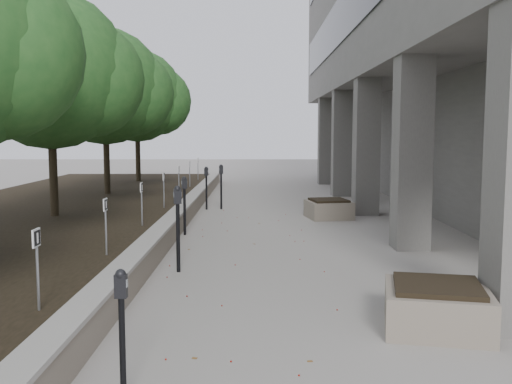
{
  "coord_description": "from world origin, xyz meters",
  "views": [
    {
      "loc": [
        0.18,
        -5.96,
        2.46
      ],
      "look_at": [
        0.15,
        6.94,
        1.1
      ],
      "focal_mm": 40.29,
      "sensor_mm": 36.0,
      "label": 1
    }
  ],
  "objects_px": {
    "parking_meter_3": "(185,206)",
    "parking_meter_4": "(206,188)",
    "crabapple_tree_3": "(51,104)",
    "planter_front": "(437,306)",
    "planter_back": "(329,209)",
    "parking_meter_5": "(221,187)",
    "parking_meter_2": "(178,229)",
    "parking_meter_1": "(122,338)",
    "crabapple_tree_4": "(105,111)",
    "crabapple_tree_5": "(137,115)"
  },
  "relations": [
    {
      "from": "crabapple_tree_5",
      "to": "parking_meter_1",
      "type": "height_order",
      "value": "crabapple_tree_5"
    },
    {
      "from": "parking_meter_5",
      "to": "planter_back",
      "type": "bearing_deg",
      "value": -44.95
    },
    {
      "from": "parking_meter_1",
      "to": "parking_meter_3",
      "type": "distance_m",
      "value": 8.6
    },
    {
      "from": "parking_meter_2",
      "to": "planter_back",
      "type": "relative_size",
      "value": 1.31
    },
    {
      "from": "parking_meter_1",
      "to": "planter_back",
      "type": "relative_size",
      "value": 1.08
    },
    {
      "from": "parking_meter_4",
      "to": "planter_back",
      "type": "relative_size",
      "value": 1.17
    },
    {
      "from": "parking_meter_1",
      "to": "parking_meter_5",
      "type": "xyz_separation_m",
      "value": [
        0.07,
        13.15,
        0.08
      ]
    },
    {
      "from": "crabapple_tree_5",
      "to": "parking_meter_3",
      "type": "distance_m",
      "value": 11.19
    },
    {
      "from": "crabapple_tree_3",
      "to": "parking_meter_3",
      "type": "relative_size",
      "value": 3.87
    },
    {
      "from": "crabapple_tree_3",
      "to": "parking_meter_2",
      "type": "xyz_separation_m",
      "value": [
        3.59,
        -4.06,
        -2.36
      ]
    },
    {
      "from": "parking_meter_2",
      "to": "parking_meter_3",
      "type": "distance_m",
      "value": 3.65
    },
    {
      "from": "parking_meter_2",
      "to": "parking_meter_5",
      "type": "xyz_separation_m",
      "value": [
        0.24,
        8.21,
        -0.05
      ]
    },
    {
      "from": "crabapple_tree_4",
      "to": "parking_meter_2",
      "type": "distance_m",
      "value": 10.03
    },
    {
      "from": "parking_meter_5",
      "to": "planter_back",
      "type": "xyz_separation_m",
      "value": [
        3.18,
        -1.9,
        -0.44
      ]
    },
    {
      "from": "planter_front",
      "to": "planter_back",
      "type": "height_order",
      "value": "planter_front"
    },
    {
      "from": "crabapple_tree_3",
      "to": "parking_meter_1",
      "type": "bearing_deg",
      "value": -67.28
    },
    {
      "from": "parking_meter_3",
      "to": "parking_meter_4",
      "type": "height_order",
      "value": "parking_meter_3"
    },
    {
      "from": "parking_meter_3",
      "to": "planter_front",
      "type": "xyz_separation_m",
      "value": [
        3.97,
        -6.57,
        -0.41
      ]
    },
    {
      "from": "crabapple_tree_5",
      "to": "parking_meter_1",
      "type": "bearing_deg",
      "value": -78.78
    },
    {
      "from": "crabapple_tree_3",
      "to": "planter_front",
      "type": "distance_m",
      "value": 10.45
    },
    {
      "from": "crabapple_tree_4",
      "to": "planter_back",
      "type": "relative_size",
      "value": 4.66
    },
    {
      "from": "parking_meter_2",
      "to": "crabapple_tree_3",
      "type": "bearing_deg",
      "value": 115.29
    },
    {
      "from": "parking_meter_4",
      "to": "planter_front",
      "type": "bearing_deg",
      "value": -57.95
    },
    {
      "from": "planter_front",
      "to": "planter_back",
      "type": "relative_size",
      "value": 1.07
    },
    {
      "from": "crabapple_tree_3",
      "to": "crabapple_tree_4",
      "type": "relative_size",
      "value": 1.0
    },
    {
      "from": "crabapple_tree_3",
      "to": "planter_front",
      "type": "bearing_deg",
      "value": -44.12
    },
    {
      "from": "crabapple_tree_5",
      "to": "parking_meter_2",
      "type": "distance_m",
      "value": 14.7
    },
    {
      "from": "planter_back",
      "to": "parking_meter_1",
      "type": "bearing_deg",
      "value": -106.1
    },
    {
      "from": "crabapple_tree_3",
      "to": "parking_meter_1",
      "type": "xyz_separation_m",
      "value": [
        3.77,
        -9.01,
        -2.49
      ]
    },
    {
      "from": "crabapple_tree_3",
      "to": "planter_back",
      "type": "relative_size",
      "value": 4.66
    },
    {
      "from": "crabapple_tree_3",
      "to": "planter_back",
      "type": "xyz_separation_m",
      "value": [
        7.02,
        2.24,
        -2.85
      ]
    },
    {
      "from": "planter_back",
      "to": "parking_meter_5",
      "type": "bearing_deg",
      "value": 149.12
    },
    {
      "from": "parking_meter_5",
      "to": "planter_front",
      "type": "xyz_separation_m",
      "value": [
        3.38,
        -11.14,
        -0.42
      ]
    },
    {
      "from": "crabapple_tree_5",
      "to": "parking_meter_3",
      "type": "relative_size",
      "value": 3.87
    },
    {
      "from": "crabapple_tree_3",
      "to": "parking_meter_4",
      "type": "distance_m",
      "value": 5.81
    },
    {
      "from": "crabapple_tree_5",
      "to": "parking_meter_4",
      "type": "height_order",
      "value": "crabapple_tree_5"
    },
    {
      "from": "crabapple_tree_4",
      "to": "planter_front",
      "type": "height_order",
      "value": "crabapple_tree_4"
    },
    {
      "from": "crabapple_tree_4",
      "to": "parking_meter_4",
      "type": "xyz_separation_m",
      "value": [
        3.38,
        -0.95,
        -2.44
      ]
    },
    {
      "from": "crabapple_tree_3",
      "to": "crabapple_tree_5",
      "type": "relative_size",
      "value": 1.0
    },
    {
      "from": "crabapple_tree_5",
      "to": "parking_meter_3",
      "type": "bearing_deg",
      "value": -72.69
    },
    {
      "from": "parking_meter_5",
      "to": "parking_meter_3",
      "type": "bearing_deg",
      "value": -111.39
    },
    {
      "from": "crabapple_tree_5",
      "to": "planter_front",
      "type": "xyz_separation_m",
      "value": [
        7.22,
        -17.0,
        -2.83
      ]
    },
    {
      "from": "parking_meter_1",
      "to": "parking_meter_5",
      "type": "relative_size",
      "value": 0.88
    },
    {
      "from": "parking_meter_5",
      "to": "planter_front",
      "type": "relative_size",
      "value": 1.14
    },
    {
      "from": "parking_meter_3",
      "to": "parking_meter_5",
      "type": "height_order",
      "value": "parking_meter_5"
    },
    {
      "from": "crabapple_tree_3",
      "to": "crabapple_tree_5",
      "type": "height_order",
      "value": "same"
    },
    {
      "from": "crabapple_tree_4",
      "to": "parking_meter_1",
      "type": "relative_size",
      "value": 4.33
    },
    {
      "from": "parking_meter_1",
      "to": "parking_meter_5",
      "type": "height_order",
      "value": "parking_meter_5"
    },
    {
      "from": "parking_meter_3",
      "to": "planter_front",
      "type": "relative_size",
      "value": 1.12
    },
    {
      "from": "planter_front",
      "to": "parking_meter_2",
      "type": "bearing_deg",
      "value": 140.98
    }
  ]
}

